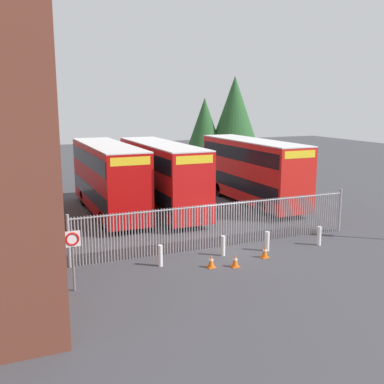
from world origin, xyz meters
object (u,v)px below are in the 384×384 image
(traffic_cone_mid_forecourt, at_px, (235,261))
(traffic_cone_near_kerb, at_px, (265,251))
(double_decker_bus_behind_fence_right, at_px, (252,169))
(traffic_cone_by_gate, at_px, (211,261))
(bollard_near_left, at_px, (160,256))
(double_decker_bus_near_gate, at_px, (108,176))
(double_decker_bus_behind_fence_left, at_px, (161,174))
(speed_limit_sign_post, at_px, (73,246))
(bollard_far_right, at_px, (319,236))
(bollard_center_front, at_px, (223,246))
(bollard_near_right, at_px, (267,241))

(traffic_cone_mid_forecourt, xyz_separation_m, traffic_cone_near_kerb, (1.82, 0.54, 0.00))
(double_decker_bus_behind_fence_right, height_order, traffic_cone_by_gate, double_decker_bus_behind_fence_right)
(bollard_near_left, xyz_separation_m, traffic_cone_by_gate, (1.95, -1.02, -0.19))
(double_decker_bus_near_gate, height_order, double_decker_bus_behind_fence_left, same)
(bollard_near_left, bearing_deg, speed_limit_sign_post, -161.97)
(double_decker_bus_near_gate, distance_m, bollard_far_right, 13.44)
(double_decker_bus_behind_fence_left, height_order, bollard_far_right, double_decker_bus_behind_fence_left)
(double_decker_bus_near_gate, relative_size, speed_limit_sign_post, 4.50)
(double_decker_bus_near_gate, height_order, bollard_center_front, double_decker_bus_near_gate)
(bollard_near_right, relative_size, traffic_cone_by_gate, 1.61)
(double_decker_bus_behind_fence_right, height_order, bollard_far_right, double_decker_bus_behind_fence_right)
(bollard_near_left, relative_size, traffic_cone_by_gate, 1.61)
(bollard_near_left, height_order, traffic_cone_near_kerb, bollard_near_left)
(bollard_near_left, bearing_deg, traffic_cone_mid_forecourt, -24.83)
(double_decker_bus_near_gate, xyz_separation_m, bollard_near_left, (-0.11, -10.24, -1.95))
(double_decker_bus_behind_fence_right, height_order, speed_limit_sign_post, double_decker_bus_behind_fence_right)
(double_decker_bus_near_gate, bearing_deg, double_decker_bus_behind_fence_right, -5.04)
(bollard_near_right, height_order, bollard_far_right, same)
(speed_limit_sign_post, bearing_deg, traffic_cone_by_gate, 2.26)
(speed_limit_sign_post, bearing_deg, bollard_near_right, 7.49)
(bollard_near_right, distance_m, traffic_cone_near_kerb, 1.01)
(double_decker_bus_behind_fence_left, relative_size, traffic_cone_near_kerb, 18.32)
(bollard_near_left, height_order, traffic_cone_by_gate, bollard_near_left)
(double_decker_bus_behind_fence_right, distance_m, bollard_near_left, 13.84)
(bollard_near_left, bearing_deg, double_decker_bus_behind_fence_right, 43.16)
(double_decker_bus_behind_fence_left, bearing_deg, double_decker_bus_behind_fence_right, -1.52)
(traffic_cone_by_gate, distance_m, speed_limit_sign_post, 6.00)
(traffic_cone_mid_forecourt, bearing_deg, double_decker_bus_behind_fence_left, 87.55)
(traffic_cone_near_kerb, bearing_deg, traffic_cone_mid_forecourt, -163.54)
(traffic_cone_by_gate, xyz_separation_m, traffic_cone_mid_forecourt, (0.99, -0.34, 0.00))
(double_decker_bus_near_gate, height_order, traffic_cone_near_kerb, double_decker_bus_near_gate)
(bollard_far_right, xyz_separation_m, traffic_cone_near_kerb, (-3.47, -0.53, -0.19))
(double_decker_bus_behind_fence_right, bearing_deg, bollard_near_right, -116.14)
(double_decker_bus_behind_fence_left, bearing_deg, bollard_far_right, -63.90)
(double_decker_bus_behind_fence_right, bearing_deg, speed_limit_sign_post, -142.50)
(double_decker_bus_behind_fence_left, relative_size, bollard_center_front, 11.38)
(bollard_center_front, height_order, bollard_far_right, same)
(traffic_cone_near_kerb, bearing_deg, double_decker_bus_behind_fence_right, 62.81)
(bollard_far_right, height_order, speed_limit_sign_post, speed_limit_sign_post)
(bollard_center_front, xyz_separation_m, traffic_cone_by_gate, (-1.17, -1.19, -0.19))
(traffic_cone_by_gate, relative_size, traffic_cone_near_kerb, 1.00)
(double_decker_bus_near_gate, xyz_separation_m, traffic_cone_by_gate, (1.84, -11.27, -2.13))
(bollard_near_right, relative_size, traffic_cone_mid_forecourt, 1.61)
(bollard_near_right, bearing_deg, double_decker_bus_near_gate, 117.11)
(traffic_cone_mid_forecourt, height_order, traffic_cone_near_kerb, same)
(double_decker_bus_behind_fence_left, height_order, double_decker_bus_behind_fence_right, same)
(bollard_far_right, bearing_deg, speed_limit_sign_post, -175.44)
(double_decker_bus_behind_fence_right, distance_m, bollard_far_right, 10.01)
(traffic_cone_mid_forecourt, xyz_separation_m, speed_limit_sign_post, (-6.79, 0.11, 1.49))
(double_decker_bus_behind_fence_left, height_order, bollard_center_front, double_decker_bus_behind_fence_left)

